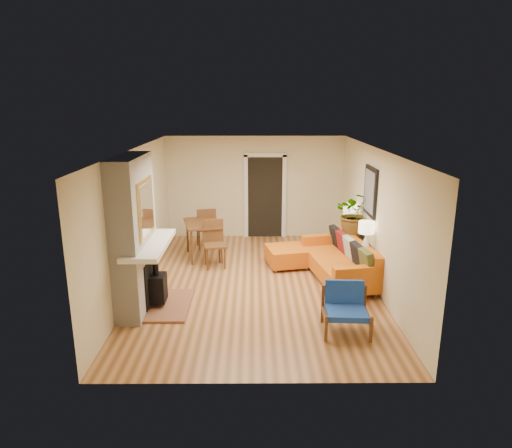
% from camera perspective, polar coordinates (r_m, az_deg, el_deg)
% --- Properties ---
extents(room_shell, '(6.50, 6.50, 6.50)m').
position_cam_1_polar(room_shell, '(11.15, 3.04, 3.73)').
color(room_shell, '#C4814B').
rests_on(room_shell, ground).
extents(fireplace, '(1.09, 1.68, 2.60)m').
position_cam_1_polar(fireplace, '(7.85, -14.73, -1.68)').
color(fireplace, white).
rests_on(fireplace, ground).
extents(sofa, '(1.30, 2.31, 0.86)m').
position_cam_1_polar(sofa, '(9.24, 10.78, -4.52)').
color(sofa, silver).
rests_on(sofa, ground).
extents(ottoman, '(0.97, 0.97, 0.41)m').
position_cam_1_polar(ottoman, '(9.83, 3.90, -3.92)').
color(ottoman, silver).
rests_on(ottoman, ground).
extents(blue_chair, '(0.74, 0.73, 0.74)m').
position_cam_1_polar(blue_chair, '(7.28, 11.12, -9.92)').
color(blue_chair, brown).
rests_on(blue_chair, ground).
extents(dining_table, '(1.08, 1.90, 1.00)m').
position_cam_1_polar(dining_table, '(10.31, -6.26, -0.64)').
color(dining_table, brown).
rests_on(dining_table, ground).
extents(console_table, '(0.34, 1.85, 0.72)m').
position_cam_1_polar(console_table, '(9.64, 12.40, -2.52)').
color(console_table, black).
rests_on(console_table, ground).
extents(lamp_near, '(0.30, 0.30, 0.54)m').
position_cam_1_polar(lamp_near, '(8.80, 13.61, -0.98)').
color(lamp_near, white).
rests_on(lamp_near, console_table).
extents(lamp_far, '(0.30, 0.30, 0.54)m').
position_cam_1_polar(lamp_far, '(10.23, 11.63, 1.38)').
color(lamp_far, white).
rests_on(lamp_far, console_table).
extents(houseplant, '(0.85, 0.74, 0.93)m').
position_cam_1_polar(houseplant, '(9.67, 12.28, 1.32)').
color(houseplant, '#1E5919').
rests_on(houseplant, console_table).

